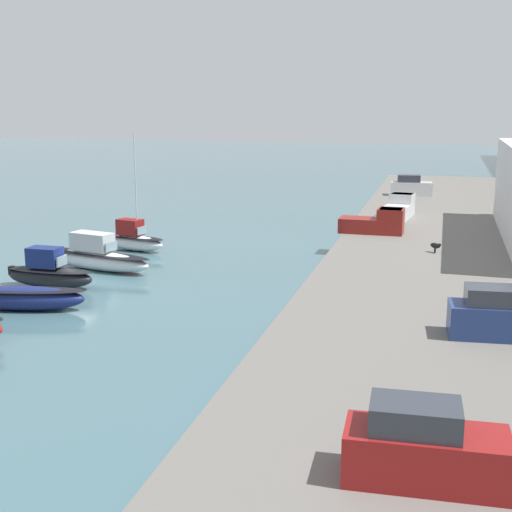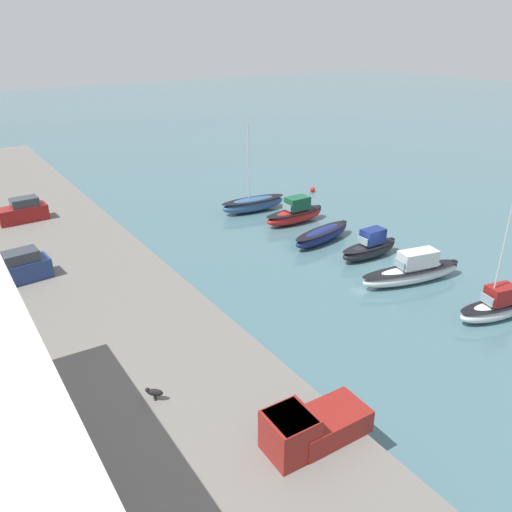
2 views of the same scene
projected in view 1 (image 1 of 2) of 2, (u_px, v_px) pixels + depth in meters
The scene contains 11 objects.
ground_plane at pixel (71, 283), 45.50m from camera, with size 320.00×320.00×0.00m, color #476B75.
moored_boat_0 at pixel (133, 239), 55.27m from camera, with size 2.85×5.77×9.20m.
moored_boat_1 at pixel (97, 256), 48.89m from camera, with size 3.75×8.85×2.56m.
moored_boat_2 at pixel (49, 273), 44.23m from camera, with size 1.79×5.88×2.53m.
moored_boat_3 at pixel (22, 297), 39.46m from camera, with size 3.04×7.34×1.36m.
parked_car_0 at pixel (499, 316), 29.65m from camera, with size 2.14×4.33×2.16m.
parked_car_1 at pixel (411, 187), 74.55m from camera, with size 2.21×4.36×2.16m.
parked_car_2 at pixel (424, 448), 18.35m from camera, with size 1.97×4.27×2.16m.
pickup_truck_0 at pixel (377, 222), 53.14m from camera, with size 2.11×4.79×1.90m.
pickup_truck_1 at pixel (399, 207), 60.61m from camera, with size 4.96×2.63×1.90m.
dog_on_quay at pixel (436, 246), 46.36m from camera, with size 0.76×0.79×0.68m.
Camera 1 is at (39.62, 22.67, 11.37)m, focal length 50.00 mm.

